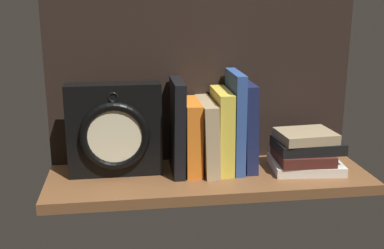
{
  "coord_description": "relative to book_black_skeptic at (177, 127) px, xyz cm",
  "views": [
    {
      "loc": [
        -19.71,
        -110.15,
        43.69
      ],
      "look_at": [
        -3.84,
        3.26,
        11.88
      ],
      "focal_mm": 45.34,
      "sensor_mm": 36.0,
      "label": 1
    }
  ],
  "objects": [
    {
      "name": "ground_plane",
      "position": [
        7.52,
        -3.26,
        -12.74
      ],
      "size": [
        78.72,
        25.52,
        2.5
      ],
      "primitive_type": "cube",
      "color": "brown"
    },
    {
      "name": "back_panel",
      "position": [
        7.52,
        8.9,
        9.44
      ],
      "size": [
        78.72,
        1.2,
        41.86
      ],
      "primitive_type": "cube",
      "color": "black",
      "rests_on": "ground_plane"
    },
    {
      "name": "book_black_skeptic",
      "position": [
        0.0,
        0.0,
        0.0
      ],
      "size": [
        3.07,
        14.58,
        23.02
      ],
      "primitive_type": "cube",
      "rotation": [
        0.0,
        0.02,
        0.0
      ],
      "color": "black",
      "rests_on": "ground_plane"
    },
    {
      "name": "book_orange_pandolfini",
      "position": [
        3.54,
        0.0,
        -2.6
      ],
      "size": [
        3.8,
        13.83,
        17.78
      ],
      "primitive_type": "cube",
      "rotation": [
        0.0,
        0.0,
        0.0
      ],
      "color": "orange",
      "rests_on": "ground_plane"
    },
    {
      "name": "book_tan_shortstories",
      "position": [
        7.41,
        0.0,
        -2.63
      ],
      "size": [
        3.99,
        16.61,
        17.83
      ],
      "primitive_type": "cube",
      "rotation": [
        0.0,
        -0.04,
        0.0
      ],
      "color": "tan",
      "rests_on": "ground_plane"
    },
    {
      "name": "book_yellow_seinlanguage",
      "position": [
        11.19,
        0.0,
        -1.38
      ],
      "size": [
        3.8,
        14.53,
        20.25
      ],
      "primitive_type": "cube",
      "rotation": [
        0.0,
        -0.01,
        0.0
      ],
      "color": "gold",
      "rests_on": "ground_plane"
    },
    {
      "name": "book_blue_modern",
      "position": [
        14.5,
        0.0,
        0.84
      ],
      "size": [
        2.64,
        14.03,
        24.67
      ],
      "primitive_type": "cube",
      "rotation": [
        0.0,
        -0.01,
        0.0
      ],
      "color": "#2D4C8E",
      "rests_on": "ground_plane"
    },
    {
      "name": "book_navy_bierce",
      "position": [
        17.47,
        0.0,
        -0.51
      ],
      "size": [
        3.54,
        12.62,
        22.02
      ],
      "primitive_type": "cube",
      "rotation": [
        0.0,
        -0.03,
        0.0
      ],
      "color": "#192147",
      "rests_on": "ground_plane"
    },
    {
      "name": "framed_clock",
      "position": [
        -15.12,
        -0.51,
        -0.34
      ],
      "size": [
        22.56,
        6.95,
        22.56
      ],
      "color": "black",
      "rests_on": "ground_plane"
    },
    {
      "name": "book_stack_side",
      "position": [
        31.96,
        -3.09,
        -6.9
      ],
      "size": [
        18.31,
        14.94,
        9.96
      ],
      "color": "beige",
      "rests_on": "ground_plane"
    }
  ]
}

